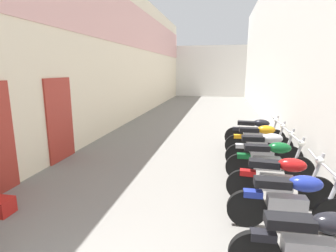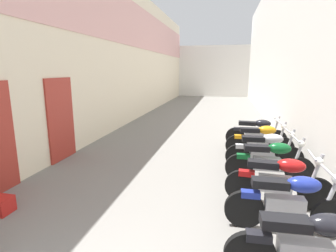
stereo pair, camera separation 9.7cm
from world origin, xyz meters
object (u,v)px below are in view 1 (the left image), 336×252
(motorcycle_second, at_px, (315,245))
(motorcycle_eighth, at_px, (255,132))
(motorcycle_third, at_px, (291,200))
(motorcycle_fifth, at_px, (270,160))
(motorcycle_seventh, at_px, (259,139))
(motorcycle_sixth, at_px, (264,149))
(motorcycle_fourth, at_px, (280,179))

(motorcycle_second, height_order, motorcycle_eighth, same)
(motorcycle_second, xyz_separation_m, motorcycle_third, (0.00, 1.05, 0.00))
(motorcycle_eighth, bearing_deg, motorcycle_fifth, -90.00)
(motorcycle_seventh, distance_m, motorcycle_eighth, 0.95)
(motorcycle_fifth, height_order, motorcycle_eighth, same)
(motorcycle_seventh, bearing_deg, motorcycle_sixth, -90.00)
(motorcycle_second, distance_m, motorcycle_third, 1.05)
(motorcycle_second, height_order, motorcycle_third, same)
(motorcycle_third, height_order, motorcycle_sixth, same)
(motorcycle_third, bearing_deg, motorcycle_seventh, 90.00)
(motorcycle_sixth, bearing_deg, motorcycle_third, -90.00)
(motorcycle_third, relative_size, motorcycle_sixth, 1.00)
(motorcycle_fourth, distance_m, motorcycle_fifth, 1.04)
(motorcycle_sixth, distance_m, motorcycle_eighth, 1.91)
(motorcycle_fourth, xyz_separation_m, motorcycle_fifth, (0.00, 1.04, 0.00))
(motorcycle_second, xyz_separation_m, motorcycle_fifth, (0.00, 2.89, 0.00))
(motorcycle_fifth, bearing_deg, motorcycle_second, -90.00)
(motorcycle_second, xyz_separation_m, motorcycle_sixth, (-0.00, 3.69, 0.00))
(motorcycle_third, relative_size, motorcycle_eighth, 1.00)
(motorcycle_third, height_order, motorcycle_eighth, same)
(motorcycle_third, xyz_separation_m, motorcycle_sixth, (-0.00, 2.64, 0.00))
(motorcycle_third, relative_size, motorcycle_fourth, 1.00)
(motorcycle_second, xyz_separation_m, motorcycle_eighth, (-0.00, 5.60, 0.00))
(motorcycle_third, bearing_deg, motorcycle_fourth, 90.00)
(motorcycle_fourth, xyz_separation_m, motorcycle_eighth, (0.00, 3.75, 0.00))
(motorcycle_second, xyz_separation_m, motorcycle_fourth, (-0.00, 1.85, 0.00))
(motorcycle_second, distance_m, motorcycle_seventh, 4.65)
(motorcycle_fourth, bearing_deg, motorcycle_second, -90.00)
(motorcycle_second, distance_m, motorcycle_eighth, 5.60)
(motorcycle_seventh, bearing_deg, motorcycle_eighth, 90.00)
(motorcycle_fifth, relative_size, motorcycle_sixth, 1.00)
(motorcycle_third, distance_m, motorcycle_sixth, 2.64)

